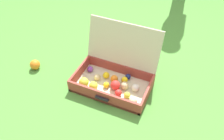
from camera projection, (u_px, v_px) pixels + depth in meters
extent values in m
plane|color=#4C8C38|center=(118.00, 87.00, 2.05)|extent=(16.00, 16.00, 0.00)
cube|color=beige|center=(112.00, 86.00, 2.04)|extent=(0.62, 0.36, 0.03)
cube|color=#9E3D33|center=(80.00, 72.00, 2.10)|extent=(0.02, 0.36, 0.12)
cube|color=#9E3D33|center=(147.00, 94.00, 1.92)|extent=(0.02, 0.36, 0.12)
cube|color=#9E3D33|center=(103.00, 97.00, 1.89)|extent=(0.58, 0.02, 0.12)
cube|color=#9E3D33|center=(120.00, 70.00, 2.12)|extent=(0.58, 0.02, 0.12)
cube|color=beige|center=(123.00, 44.00, 2.01)|extent=(0.62, 0.12, 0.35)
cube|color=black|center=(102.00, 99.00, 1.87)|extent=(0.11, 0.02, 0.02)
sphere|color=yellow|center=(125.00, 80.00, 2.04)|extent=(0.05, 0.05, 0.05)
sphere|color=yellow|center=(106.00, 85.00, 2.00)|extent=(0.05, 0.05, 0.05)
sphere|color=#CCDB38|center=(84.00, 82.00, 2.00)|extent=(0.08, 0.08, 0.08)
sphere|color=purple|center=(90.00, 69.00, 2.14)|extent=(0.05, 0.05, 0.05)
sphere|color=#D1B784|center=(133.00, 102.00, 1.86)|extent=(0.07, 0.07, 0.07)
sphere|color=#D1B784|center=(125.00, 86.00, 1.98)|extent=(0.07, 0.07, 0.07)
sphere|color=#CCDB38|center=(93.00, 86.00, 1.98)|extent=(0.07, 0.07, 0.07)
sphere|color=navy|center=(128.00, 77.00, 2.07)|extent=(0.05, 0.05, 0.05)
sphere|color=yellow|center=(106.00, 75.00, 2.08)|extent=(0.06, 0.06, 0.06)
sphere|color=orange|center=(114.00, 79.00, 2.04)|extent=(0.06, 0.06, 0.06)
sphere|color=red|center=(115.00, 85.00, 1.98)|extent=(0.08, 0.08, 0.08)
sphere|color=white|center=(135.00, 88.00, 1.96)|extent=(0.06, 0.06, 0.06)
sphere|color=#CCDB38|center=(127.00, 95.00, 1.92)|extent=(0.05, 0.05, 0.05)
sphere|color=#D1B784|center=(97.00, 77.00, 2.06)|extent=(0.06, 0.06, 0.06)
sphere|color=red|center=(118.00, 93.00, 1.93)|extent=(0.06, 0.06, 0.06)
sphere|color=orange|center=(35.00, 65.00, 2.19)|extent=(0.09, 0.09, 0.09)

